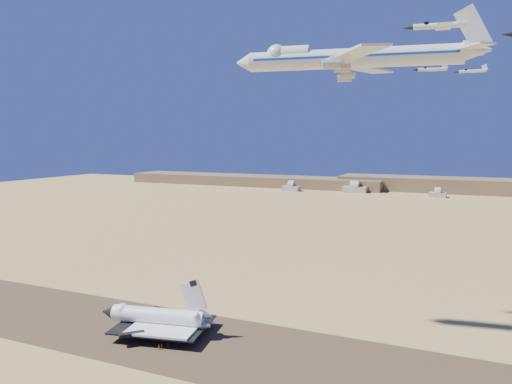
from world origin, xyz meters
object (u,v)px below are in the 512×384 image
at_px(crew_b, 159,347).
at_px(chase_jet_a, 438,26).
at_px(crew_a, 162,346).
at_px(chase_jet_e, 472,71).
at_px(carrier_747, 344,58).
at_px(chase_jet_d, 431,69).
at_px(shuttle, 157,318).
at_px(crew_c, 168,345).

relative_size(crew_b, chase_jet_a, 0.13).
height_order(crew_a, chase_jet_e, chase_jet_e).
xyz_separation_m(carrier_747, chase_jet_d, (23.53, 50.05, 1.19)).
bearing_deg(shuttle, crew_b, -63.84).
bearing_deg(crew_c, chase_jet_e, -108.13).
height_order(carrier_747, crew_a, carrier_747).
distance_m(shuttle, crew_c, 14.55).
distance_m(crew_a, crew_b, 1.29).
relative_size(crew_a, crew_b, 0.91).
bearing_deg(shuttle, chase_jet_e, 32.91).
bearing_deg(chase_jet_e, crew_a, -133.30).
height_order(crew_a, chase_jet_a, chase_jet_a).
height_order(carrier_747, crew_b, carrier_747).
bearing_deg(chase_jet_a, chase_jet_d, 88.90).
bearing_deg(chase_jet_d, crew_c, -142.68).
distance_m(carrier_747, chase_jet_a, 60.19).
distance_m(carrier_747, chase_jet_d, 55.32).
relative_size(shuttle, crew_b, 23.70).
distance_m(crew_a, chase_jet_d, 150.08).
xyz_separation_m(carrier_747, crew_b, (-49.58, -40.10, -95.08)).
bearing_deg(carrier_747, shuttle, -162.63).
relative_size(crew_a, chase_jet_d, 0.11).
bearing_deg(chase_jet_e, crew_b, -132.95).
relative_size(carrier_747, chase_jet_e, 6.17).
relative_size(chase_jet_d, chase_jet_e, 1.02).
bearing_deg(shuttle, crew_a, -60.51).
distance_m(crew_c, chase_jet_a, 124.48).
bearing_deg(chase_jet_a, crew_c, 164.49).
distance_m(crew_c, chase_jet_e, 165.81).
distance_m(chase_jet_a, chase_jet_d, 100.38).
height_order(crew_a, crew_c, crew_c).
bearing_deg(crew_b, chase_jet_a, -114.73).
bearing_deg(chase_jet_d, crew_b, -142.50).
bearing_deg(chase_jet_a, crew_a, 165.55).
bearing_deg(crew_c, chase_jet_a, -166.71).
distance_m(crew_a, chase_jet_e, 167.51).
xyz_separation_m(shuttle, chase_jet_a, (92.25, -21.19, 88.46)).
height_order(shuttle, chase_jet_a, chase_jet_a).
relative_size(crew_a, chase_jet_e, 0.12).
bearing_deg(crew_b, crew_a, -18.21).
bearing_deg(carrier_747, crew_b, -149.71).
relative_size(shuttle, chase_jet_d, 2.98).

